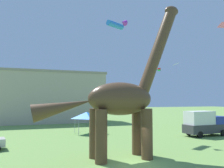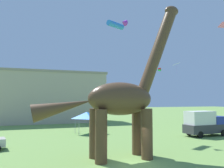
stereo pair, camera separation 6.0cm
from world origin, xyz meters
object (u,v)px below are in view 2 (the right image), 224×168
kite_apex (160,69)px  parked_box_truck (204,123)px  dinosaur_sculpture (120,99)px  festival_canopy_tent (87,115)px  kite_mid_center (224,25)px  kite_mid_right (117,24)px  kite_mid_left (177,64)px

kite_apex → parked_box_truck: bearing=-101.8°
dinosaur_sculpture → festival_canopy_tent: (0.62, 14.03, -2.19)m
kite_mid_center → kite_apex: kite_mid_center is taller
kite_mid_center → kite_mid_right: size_ratio=0.76×
parked_box_truck → festival_canopy_tent: (-13.91, 6.93, 0.90)m
festival_canopy_tent → kite_mid_left: 23.84m
festival_canopy_tent → kite_mid_right: size_ratio=1.15×
kite_apex → kite_mid_right: (-14.23, -13.18, 3.65)m
festival_canopy_tent → kite_mid_left: kite_mid_left is taller
parked_box_truck → festival_canopy_tent: size_ratio=1.81×
festival_canopy_tent → kite_mid_center: (19.25, -5.56, 13.08)m
parked_box_truck → kite_mid_right: (-10.81, 3.24, 12.87)m
dinosaur_sculpture → kite_mid_center: bearing=20.1°
kite_mid_left → kite_apex: (-3.08, 1.49, -1.07)m
festival_canopy_tent → kite_mid_right: 12.90m
kite_mid_center → kite_mid_right: 16.30m
dinosaur_sculpture → kite_mid_right: bearing=67.2°
festival_canopy_tent → kite_mid_center: bearing=-16.1°
festival_canopy_tent → kite_mid_right: bearing=-50.0°
kite_mid_left → kite_mid_right: bearing=-146.0°
parked_box_truck → kite_mid_center: size_ratio=2.73×
kite_mid_center → kite_mid_left: size_ratio=0.95×
kite_mid_left → parked_box_truck: bearing=-113.5°
kite_mid_left → kite_mid_right: kite_mid_right is taller
dinosaur_sculpture → parked_box_truck: size_ratio=2.30×
kite_mid_right → kite_mid_left: bearing=34.0°
kite_mid_center → kite_apex: 15.90m
festival_canopy_tent → kite_mid_left: bearing=21.4°
kite_mid_left → kite_apex: size_ratio=3.55×
kite_mid_left → kite_mid_right: size_ratio=0.81×
kite_mid_center → kite_mid_right: bearing=173.4°
dinosaur_sculpture → festival_canopy_tent: bearing=84.5°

